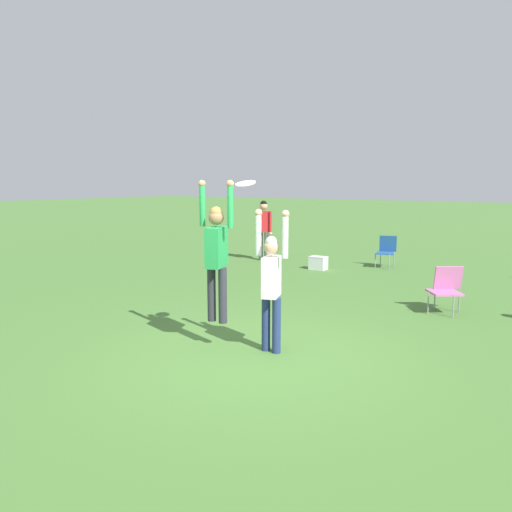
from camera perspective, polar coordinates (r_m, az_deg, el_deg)
ground_plane at (r=7.00m, az=-0.63°, el=-11.12°), size 120.00×120.00×0.00m
person_jumping at (r=6.98m, az=-4.53°, el=0.85°), size 0.60×0.49×2.00m
person_defending at (r=6.83m, az=1.77°, el=-2.59°), size 0.54×0.43×1.98m
frisbee at (r=6.81m, az=-1.21°, el=8.30°), size 0.28×0.27×0.09m
camping_chair_1 at (r=14.33m, az=14.67°, el=0.77°), size 0.59×0.63×0.88m
camping_chair_2 at (r=9.69m, az=20.90°, el=-3.27°), size 0.71×0.79×0.83m
person_spectator_far at (r=15.02m, az=0.87°, el=3.66°), size 0.60×0.41×1.81m
cooler_box at (r=13.64m, az=7.12°, el=-0.79°), size 0.46×0.31×0.36m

